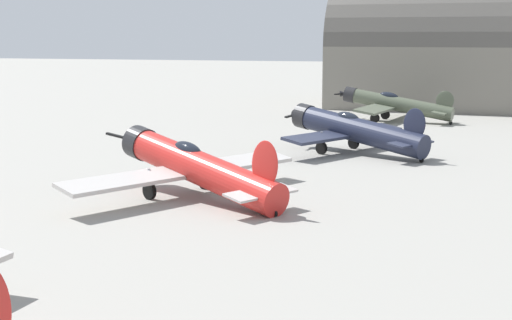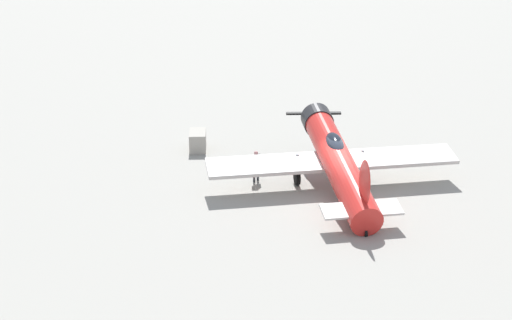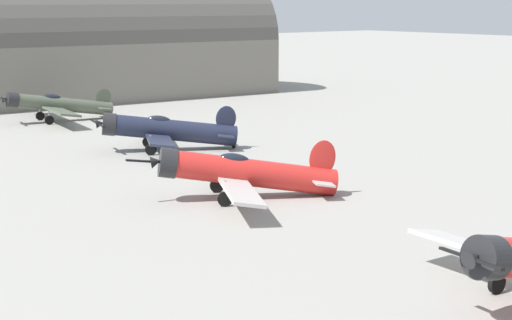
{
  "view_description": "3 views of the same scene",
  "coord_description": "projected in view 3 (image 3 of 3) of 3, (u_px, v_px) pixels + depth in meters",
  "views": [
    {
      "loc": [
        -11.94,
        -12.78,
        7.36
      ],
      "look_at": [
        21.34,
        -2.82,
        1.6
      ],
      "focal_mm": 52.9,
      "sensor_mm": 36.0,
      "label": 1
    },
    {
      "loc": [
        -11.5,
        -30.88,
        14.36
      ],
      "look_at": [
        -3.3,
        2.58,
        1.1
      ],
      "focal_mm": 53.98,
      "sensor_mm": 36.0,
      "label": 2
    },
    {
      "loc": [
        -15.45,
        26.83,
        10.71
      ],
      "look_at": [
        21.34,
        -2.82,
        1.6
      ],
      "focal_mm": 58.01,
      "sensor_mm": 36.0,
      "label": 3
    }
  ],
  "objects": [
    {
      "name": "airplane_outer_stand",
      "position": [
        57.0,
        104.0,
        74.32
      ],
      "size": [
        12.87,
        10.26,
        2.92
      ],
      "rotation": [
        0.0,
        0.0,
        7.68
      ],
      "color": "#4C5442",
      "rests_on": "ground_plane"
    },
    {
      "name": "airplane_far_line",
      "position": [
        165.0,
        130.0,
        59.83
      ],
      "size": [
        9.88,
        9.7,
        3.25
      ],
      "rotation": [
        0.0,
        0.0,
        7.37
      ],
      "color": "#1E2338",
      "rests_on": "ground_plane"
    },
    {
      "name": "distant_hangar",
      "position": [
        98.0,
        50.0,
        92.23
      ],
      "size": [
        17.5,
        40.28,
        14.74
      ],
      "rotation": [
        0.0,
        0.0,
        7.78
      ],
      "color": "slate",
      "rests_on": "ground_plane"
    },
    {
      "name": "airplane_mid_apron",
      "position": [
        242.0,
        172.0,
        45.3
      ],
      "size": [
        11.97,
        10.86,
        3.28
      ],
      "rotation": [
        0.0,
        0.0,
        7.35
      ],
      "color": "red",
      "rests_on": "ground_plane"
    }
  ]
}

